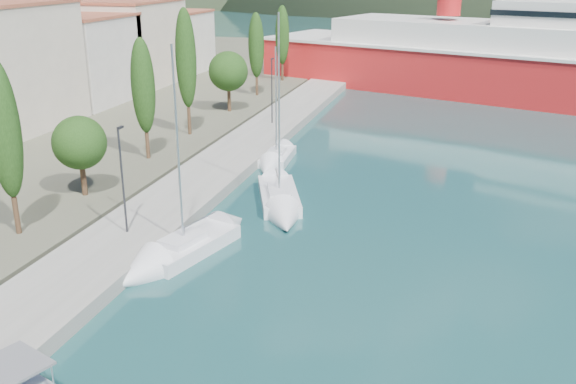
% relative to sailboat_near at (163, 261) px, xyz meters
% --- Properties ---
extents(ground, '(1400.00, 1400.00, 0.00)m').
position_rel_sailboat_near_xyz_m(ground, '(5.83, 109.68, -0.33)').
color(ground, '#1C494A').
extents(quay, '(5.00, 88.00, 0.80)m').
position_rel_sailboat_near_xyz_m(quay, '(-3.17, 15.68, 0.07)').
color(quay, gray).
rests_on(quay, ground).
extents(town_buildings, '(9.20, 69.20, 11.30)m').
position_rel_sailboat_near_xyz_m(town_buildings, '(-26.17, 26.59, 5.24)').
color(town_buildings, beige).
rests_on(town_buildings, land_strip).
extents(tree_row, '(4.02, 63.65, 11.01)m').
position_rel_sailboat_near_xyz_m(tree_row, '(-9.10, 21.47, 5.51)').
color(tree_row, '#47301E').
rests_on(tree_row, land_strip).
extents(lamp_posts, '(0.15, 46.70, 6.06)m').
position_rel_sailboat_near_xyz_m(lamp_posts, '(-3.17, 4.88, 3.75)').
color(lamp_posts, '#2D2D33').
rests_on(lamp_posts, quay).
extents(sailboat_near, '(4.80, 9.01, 12.41)m').
position_rel_sailboat_near_xyz_m(sailboat_near, '(0.00, 0.00, 0.00)').
color(sailboat_near, silver).
rests_on(sailboat_near, ground).
extents(sailboat_mid, '(5.68, 9.50, 13.32)m').
position_rel_sailboat_near_xyz_m(sailboat_mid, '(3.85, 9.09, -0.01)').
color(sailboat_mid, silver).
rests_on(sailboat_mid, ground).
extents(sailboat_far, '(2.64, 6.94, 10.01)m').
position_rel_sailboat_near_xyz_m(sailboat_far, '(0.27, 18.51, -0.04)').
color(sailboat_far, silver).
rests_on(sailboat_far, ground).
extents(ferry, '(65.85, 32.96, 12.86)m').
position_rel_sailboat_near_xyz_m(ferry, '(19.94, 53.21, 3.58)').
color(ferry, red).
rests_on(ferry, ground).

